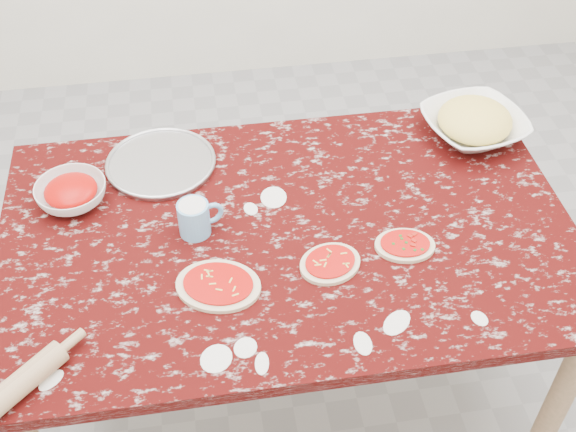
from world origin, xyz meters
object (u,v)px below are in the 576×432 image
at_px(worktable, 288,249).
at_px(pizza_tray, 161,164).
at_px(sauce_bowl, 72,194).
at_px(cheese_bowl, 474,126).
at_px(rolling_pin, 10,393).
at_px(flour_mug, 195,218).

xyz_separation_m(worktable, pizza_tray, (-0.34, 0.33, 0.09)).
distance_m(sauce_bowl, cheese_bowl, 1.25).
relative_size(pizza_tray, sauce_bowl, 1.62).
distance_m(sauce_bowl, rolling_pin, 0.65).
xyz_separation_m(worktable, sauce_bowl, (-0.60, 0.21, 0.11)).
relative_size(worktable, rolling_pin, 5.55).
relative_size(pizza_tray, cheese_bowl, 1.05).
xyz_separation_m(pizza_tray, sauce_bowl, (-0.26, -0.13, 0.03)).
height_order(pizza_tray, sauce_bowl, sauce_bowl).
xyz_separation_m(flour_mug, rolling_pin, (-0.44, -0.47, -0.02)).
height_order(worktable, sauce_bowl, sauce_bowl).
bearing_deg(rolling_pin, flour_mug, 46.70).
relative_size(worktable, sauce_bowl, 7.91).
bearing_deg(worktable, rolling_pin, -147.63).
height_order(sauce_bowl, flour_mug, flour_mug).
height_order(pizza_tray, rolling_pin, rolling_pin).
xyz_separation_m(cheese_bowl, rolling_pin, (-1.34, -0.77, -0.01)).
relative_size(sauce_bowl, flour_mug, 1.57).
xyz_separation_m(pizza_tray, flour_mug, (0.09, -0.30, 0.05)).
height_order(worktable, rolling_pin, rolling_pin).
bearing_deg(flour_mug, pizza_tray, 106.53).
xyz_separation_m(pizza_tray, cheese_bowl, (0.99, -0.00, 0.03)).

